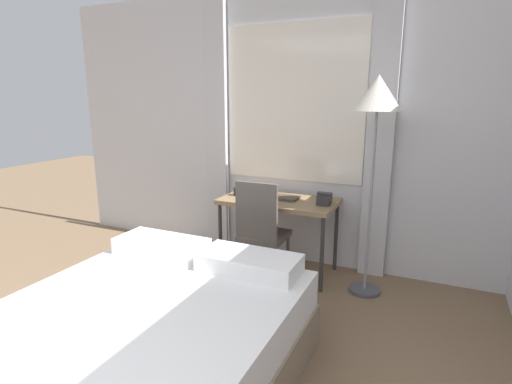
% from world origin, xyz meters
% --- Properties ---
extents(wall_back_with_window, '(5.17, 0.13, 2.70)m').
position_xyz_m(wall_back_with_window, '(0.01, 3.36, 1.35)').
color(wall_back_with_window, silver).
rests_on(wall_back_with_window, ground_plane).
extents(desk, '(1.08, 0.59, 0.73)m').
position_xyz_m(desk, '(0.11, 2.99, 0.66)').
color(desk, '#937551').
rests_on(desk, ground_plane).
extents(desk_chair, '(0.41, 0.41, 0.97)m').
position_xyz_m(desk_chair, '(0.07, 2.67, 0.53)').
color(desk_chair, '#59514C').
rests_on(desk_chair, ground_plane).
extents(bed, '(1.59, 1.99, 0.66)m').
position_xyz_m(bed, '(0.01, 1.04, 0.27)').
color(bed, gray).
rests_on(bed, ground_plane).
extents(standing_lamp, '(0.38, 0.38, 1.84)m').
position_xyz_m(standing_lamp, '(0.97, 2.90, 1.59)').
color(standing_lamp, '#4C4C51').
rests_on(standing_lamp, ground_plane).
extents(telephone, '(0.13, 0.15, 0.11)m').
position_xyz_m(telephone, '(0.55, 2.98, 0.78)').
color(telephone, '#2D2D2D').
rests_on(telephone, desk).
extents(book, '(0.23, 0.20, 0.02)m').
position_xyz_m(book, '(0.18, 3.02, 0.74)').
color(book, '#4C4238').
rests_on(book, desk).
extents(mug, '(0.08, 0.08, 0.08)m').
position_xyz_m(mug, '(-0.31, 2.96, 0.77)').
color(mug, '#262628').
rests_on(mug, desk).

